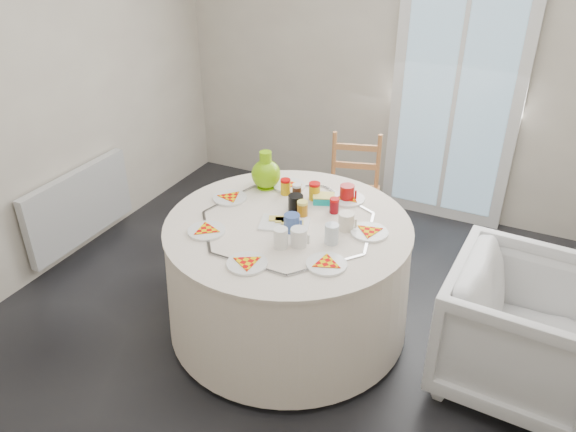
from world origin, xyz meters
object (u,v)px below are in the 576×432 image
at_px(table, 288,276).
at_px(armchair, 524,329).
at_px(radiator, 80,206).
at_px(green_pitcher, 266,171).
at_px(wooden_chair, 353,191).

bearing_deg(table, armchair, 4.26).
xyz_separation_m(radiator, table, (1.79, -0.11, -0.01)).
bearing_deg(green_pitcher, table, -26.38).
height_order(radiator, green_pitcher, green_pitcher).
distance_m(table, armchair, 1.36).
bearing_deg(green_pitcher, wooden_chair, 84.17).
relative_size(table, green_pitcher, 6.08).
bearing_deg(wooden_chair, green_pitcher, -132.89).
bearing_deg(green_pitcher, radiator, -149.92).
height_order(table, armchair, armchair).
height_order(wooden_chair, green_pitcher, green_pitcher).
xyz_separation_m(radiator, green_pitcher, (1.46, 0.25, 0.49)).
height_order(table, green_pitcher, green_pitcher).
bearing_deg(radiator, wooden_chair, 27.92).
bearing_deg(armchair, wooden_chair, 56.92).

